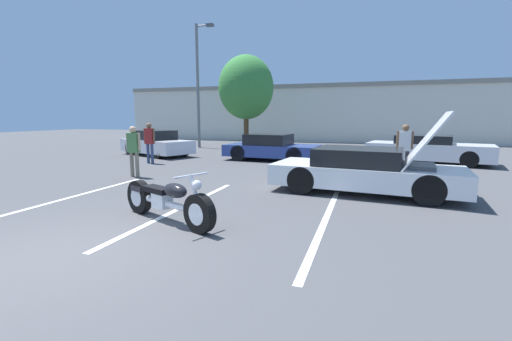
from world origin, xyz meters
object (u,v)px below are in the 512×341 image
at_px(parked_car_mid_row, 271,148).
at_px(spectator_near_motorcycle, 149,140).
at_px(spectator_midground, 404,145).
at_px(light_pole, 199,81).
at_px(parked_car_left_row, 156,144).
at_px(parked_car_right_row, 427,149).
at_px(show_car_hood_open, 366,171).
at_px(tree_background, 246,88).
at_px(spectator_by_show_car, 134,147).
at_px(motorcycle, 167,200).

bearing_deg(parked_car_mid_row, spectator_near_motorcycle, -145.69).
bearing_deg(spectator_midground, light_pole, 146.75).
bearing_deg(parked_car_left_row, spectator_near_motorcycle, -37.07).
height_order(parked_car_right_row, spectator_near_motorcycle, spectator_near_motorcycle).
distance_m(show_car_hood_open, parked_car_mid_row, 6.99).
bearing_deg(tree_background, light_pole, -150.72).
bearing_deg(light_pole, parked_car_right_row, -16.50).
bearing_deg(parked_car_right_row, spectator_midground, -96.85).
relative_size(light_pole, show_car_hood_open, 1.56).
bearing_deg(light_pole, spectator_by_show_car, -74.02).
bearing_deg(motorcycle, light_pole, 137.79).
bearing_deg(parked_car_right_row, spectator_by_show_car, -133.25).
height_order(motorcycle, spectator_midground, spectator_midground).
relative_size(tree_background, show_car_hood_open, 1.21).
xyz_separation_m(motorcycle, spectator_by_show_car, (-3.66, 3.87, 0.56)).
distance_m(light_pole, motorcycle, 16.12).
xyz_separation_m(motorcycle, spectator_near_motorcycle, (-5.13, 6.80, 0.59)).
bearing_deg(motorcycle, parked_car_left_row, 147.88).
relative_size(show_car_hood_open, parked_car_right_row, 0.95).
height_order(show_car_hood_open, parked_car_right_row, show_car_hood_open).
relative_size(motorcycle, spectator_midground, 1.42).
distance_m(show_car_hood_open, spectator_midground, 3.39).
xyz_separation_m(show_car_hood_open, parked_car_mid_row, (-4.06, 5.69, -0.01)).
distance_m(motorcycle, parked_car_mid_row, 9.42).
height_order(light_pole, parked_car_right_row, light_pole).
distance_m(tree_background, parked_car_mid_row, 7.83).
bearing_deg(spectator_midground, motorcycle, -123.88).
relative_size(parked_car_right_row, spectator_midground, 2.99).
xyz_separation_m(light_pole, parked_car_right_row, (12.46, -3.69, -3.54)).
distance_m(light_pole, spectator_midground, 13.78).
bearing_deg(spectator_near_motorcycle, parked_car_right_row, 18.75).
xyz_separation_m(parked_car_left_row, parked_car_mid_row, (6.02, -0.06, -0.03)).
distance_m(motorcycle, spectator_by_show_car, 5.36).
height_order(parked_car_mid_row, parked_car_right_row, parked_car_mid_row).
distance_m(tree_background, parked_car_left_row, 7.43).
height_order(light_pole, spectator_midground, light_pole).
bearing_deg(parked_car_left_row, parked_car_mid_row, 22.76).
height_order(motorcycle, parked_car_left_row, parked_car_left_row).
relative_size(motorcycle, show_car_hood_open, 0.50).
relative_size(light_pole, parked_car_left_row, 1.68).
distance_m(light_pole, show_car_hood_open, 14.98).
bearing_deg(parked_car_left_row, show_car_hood_open, -6.36).
relative_size(light_pole, spectator_near_motorcycle, 4.47).
height_order(spectator_near_motorcycle, spectator_midground, spectator_midground).
bearing_deg(spectator_by_show_car, show_car_hood_open, -1.36).
bearing_deg(parked_car_mid_row, parked_car_left_row, -176.13).
relative_size(tree_background, parked_car_mid_row, 1.37).
bearing_deg(tree_background, parked_car_right_row, -27.43).
relative_size(show_car_hood_open, spectator_near_motorcycle, 2.86).
relative_size(parked_car_left_row, spectator_near_motorcycle, 2.66).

